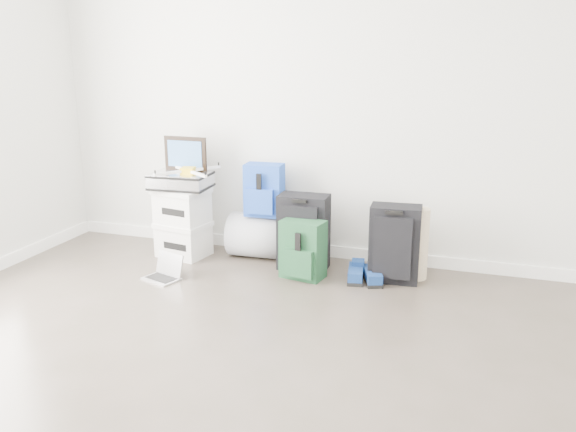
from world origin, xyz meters
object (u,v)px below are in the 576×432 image
(duffel_bag, at_px, (266,236))
(carry_on, at_px, (394,244))
(boxes_stack, at_px, (183,222))
(briefcase, at_px, (181,181))
(laptop, at_px, (165,273))
(large_suitcase, at_px, (303,232))

(duffel_bag, distance_m, carry_on, 1.13)
(boxes_stack, distance_m, briefcase, 0.36)
(laptop, bearing_deg, briefcase, 120.69)
(boxes_stack, xyz_separation_m, large_suitcase, (1.06, 0.01, 0.01))
(duffel_bag, relative_size, carry_on, 1.03)
(briefcase, bearing_deg, large_suitcase, -2.19)
(carry_on, distance_m, laptop, 1.76)
(briefcase, bearing_deg, boxes_stack, 177.02)
(carry_on, bearing_deg, duffel_bag, 165.20)
(duffel_bag, bearing_deg, briefcase, -167.59)
(briefcase, relative_size, carry_on, 0.79)
(carry_on, bearing_deg, briefcase, 174.70)
(briefcase, height_order, large_suitcase, briefcase)
(boxes_stack, xyz_separation_m, laptop, (0.11, -0.54, -0.25))
(boxes_stack, height_order, large_suitcase, large_suitcase)
(boxes_stack, height_order, laptop, boxes_stack)
(large_suitcase, distance_m, laptop, 1.12)
(briefcase, relative_size, laptop, 1.47)
(duffel_bag, xyz_separation_m, laptop, (-0.57, -0.71, -0.14))
(large_suitcase, xyz_separation_m, carry_on, (0.73, -0.05, -0.01))
(boxes_stack, relative_size, briefcase, 1.26)
(laptop, bearing_deg, boxes_stack, 120.69)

